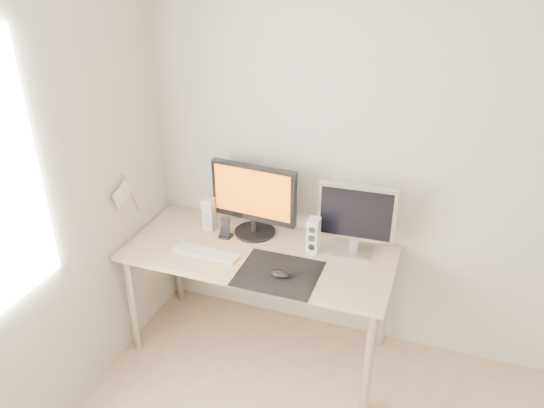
# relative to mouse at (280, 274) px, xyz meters

# --- Properties ---
(wall_back) EXTENTS (3.50, 0.00, 3.50)m
(wall_back) POSITION_rel_mouse_xyz_m (0.72, 0.58, 0.50)
(wall_back) COLOR beige
(wall_back) RESTS_ON ground
(mousepad) EXTENTS (0.45, 0.40, 0.00)m
(mousepad) POSITION_rel_mouse_xyz_m (-0.02, 0.03, -0.02)
(mousepad) COLOR black
(mousepad) RESTS_ON desk
(mouse) EXTENTS (0.11, 0.06, 0.04)m
(mouse) POSITION_rel_mouse_xyz_m (0.00, 0.00, 0.00)
(mouse) COLOR black
(mouse) RESTS_ON mousepad
(desk) EXTENTS (1.60, 0.70, 0.73)m
(desk) POSITION_rel_mouse_xyz_m (-0.21, 0.21, -0.10)
(desk) COLOR #D1B587
(desk) RESTS_ON ground
(main_monitor) EXTENTS (0.55, 0.28, 0.47)m
(main_monitor) POSITION_rel_mouse_xyz_m (-0.31, 0.40, 0.23)
(main_monitor) COLOR black
(main_monitor) RESTS_ON desk
(second_monitor) EXTENTS (0.45, 0.17, 0.43)m
(second_monitor) POSITION_rel_mouse_xyz_m (0.33, 0.39, 0.22)
(second_monitor) COLOR #AFAFB1
(second_monitor) RESTS_ON desk
(speaker_left) EXTENTS (0.07, 0.08, 0.22)m
(speaker_left) POSITION_rel_mouse_xyz_m (-0.60, 0.36, 0.09)
(speaker_left) COLOR silver
(speaker_left) RESTS_ON desk
(speaker_right) EXTENTS (0.07, 0.08, 0.22)m
(speaker_right) POSITION_rel_mouse_xyz_m (0.10, 0.32, 0.09)
(speaker_right) COLOR white
(speaker_right) RESTS_ON desk
(keyboard) EXTENTS (0.43, 0.14, 0.02)m
(keyboard) POSITION_rel_mouse_xyz_m (-0.49, 0.08, -0.02)
(keyboard) COLOR #B3B3B5
(keyboard) RESTS_ON desk
(phone_dock) EXTENTS (0.08, 0.06, 0.13)m
(phone_dock) POSITION_rel_mouse_xyz_m (-0.46, 0.30, 0.02)
(phone_dock) COLOR black
(phone_dock) RESTS_ON desk
(pennant) EXTENTS (0.01, 0.23, 0.29)m
(pennant) POSITION_rel_mouse_xyz_m (-0.99, 0.07, 0.30)
(pennant) COLOR #A57F54
(pennant) RESTS_ON wall_left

